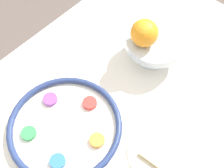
% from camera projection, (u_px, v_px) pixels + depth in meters
% --- Properties ---
extents(dining_table, '(1.47, 0.80, 0.71)m').
position_uv_depth(dining_table, '(95.00, 158.00, 1.28)').
color(dining_table, silver).
rests_on(dining_table, ground_plane).
extents(seder_plate, '(0.35, 0.35, 0.03)m').
position_uv_depth(seder_plate, '(65.00, 127.00, 0.96)').
color(seder_plate, white).
rests_on(seder_plate, dining_table).
extents(fruit_stand, '(0.20, 0.20, 0.10)m').
position_uv_depth(fruit_stand, '(155.00, 43.00, 1.05)').
color(fruit_stand, silver).
rests_on(fruit_stand, dining_table).
extents(orange_fruit, '(0.09, 0.09, 0.09)m').
position_uv_depth(orange_fruit, '(144.00, 33.00, 0.99)').
color(orange_fruit, orange).
rests_on(orange_fruit, fruit_stand).
extents(bread_plate, '(0.20, 0.20, 0.02)m').
position_uv_depth(bread_plate, '(160.00, 152.00, 0.92)').
color(bread_plate, beige).
rests_on(bread_plate, dining_table).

